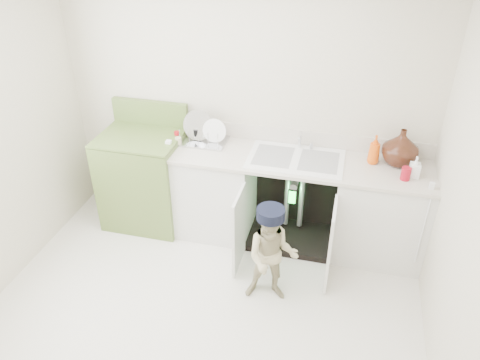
# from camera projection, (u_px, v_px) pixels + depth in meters

# --- Properties ---
(ground) EXTENTS (3.50, 3.50, 0.00)m
(ground) POSITION_uv_depth(u_px,v_px,m) (200.00, 318.00, 3.78)
(ground) COLOR #BDB4A6
(ground) RESTS_ON ground
(room_shell) EXTENTS (6.00, 5.50, 1.26)m
(room_shell) POSITION_uv_depth(u_px,v_px,m) (191.00, 189.00, 3.12)
(room_shell) COLOR beige
(room_shell) RESTS_ON ground
(counter_run) EXTENTS (2.44, 1.02, 1.23)m
(counter_run) POSITION_uv_depth(u_px,v_px,m) (296.00, 198.00, 4.41)
(counter_run) COLOR silver
(counter_run) RESTS_ON ground
(avocado_stove) EXTENTS (0.78, 0.65, 1.21)m
(avocado_stove) POSITION_uv_depth(u_px,v_px,m) (145.00, 177.00, 4.69)
(avocado_stove) COLOR olive
(avocado_stove) RESTS_ON ground
(repair_worker) EXTENTS (0.47, 0.67, 0.89)m
(repair_worker) POSITION_uv_depth(u_px,v_px,m) (272.00, 255.00, 3.76)
(repair_worker) COLOR #BCB187
(repair_worker) RESTS_ON ground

